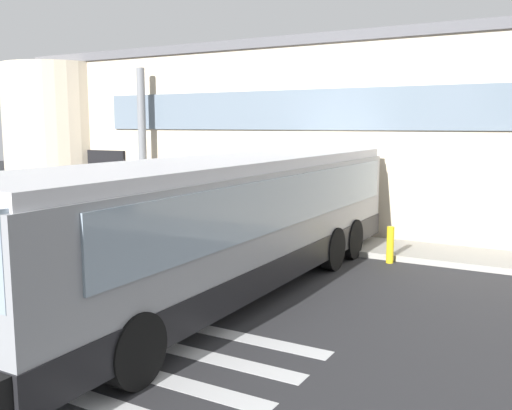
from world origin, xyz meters
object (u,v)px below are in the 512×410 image
object	(u,v)px
passenger_near_column	(146,194)
passenger_by_doorway	(177,193)
bus_main_foreground	(226,227)
entry_support_column	(142,143)
safety_bollard_yellow	(390,245)

from	to	relation	value
passenger_near_column	passenger_by_doorway	world-z (taller)	same
bus_main_foreground	passenger_near_column	distance (m)	8.14
entry_support_column	passenger_near_column	xyz separation A→B (m)	(0.80, -0.83, -1.63)
passenger_near_column	safety_bollard_yellow	distance (m)	8.61
bus_main_foreground	safety_bollard_yellow	distance (m)	4.68
entry_support_column	passenger_by_doorway	size ratio (longest dim) A/B	3.06
entry_support_column	passenger_by_doorway	bearing A→B (deg)	-7.41
entry_support_column	bus_main_foreground	size ratio (longest dim) A/B	0.42
passenger_near_column	safety_bollard_yellow	bearing A→B (deg)	-6.50
bus_main_foreground	passenger_by_doorway	size ratio (longest dim) A/B	7.21
passenger_by_doorway	safety_bollard_yellow	distance (m)	7.88
passenger_near_column	entry_support_column	bearing A→B (deg)	134.02
bus_main_foreground	passenger_by_doorway	bearing A→B (deg)	134.48
entry_support_column	bus_main_foreground	bearing A→B (deg)	-39.19
passenger_near_column	safety_bollard_yellow	size ratio (longest dim) A/B	1.86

